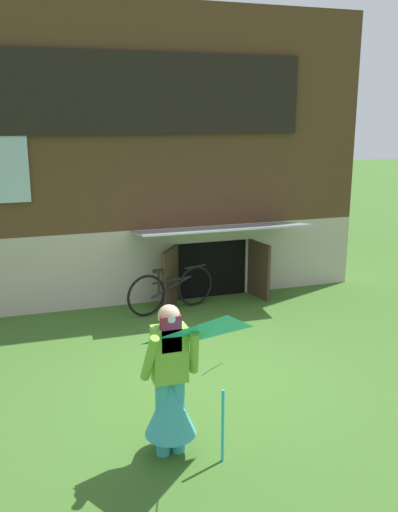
% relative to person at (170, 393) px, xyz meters
% --- Properties ---
extents(ground_plane, '(60.00, 60.00, 0.00)m').
position_rel_person_xyz_m(ground_plane, '(1.00, 1.64, -0.67)').
color(ground_plane, '#386023').
extents(log_house, '(7.92, 6.28, 5.18)m').
position_rel_person_xyz_m(log_house, '(1.00, 7.22, 1.93)').
color(log_house, '#ADA393').
rests_on(log_house, ground_plane).
extents(person, '(0.61, 0.52, 1.59)m').
position_rel_person_xyz_m(person, '(0.00, 0.00, 0.00)').
color(person, teal).
rests_on(person, ground_plane).
extents(kite, '(0.93, 1.01, 1.51)m').
position_rel_person_xyz_m(kite, '(0.38, -0.57, 0.58)').
color(kite, '#2DB2CC').
rests_on(kite, ground_plane).
extents(bicycle_black, '(1.66, 0.50, 0.78)m').
position_rel_person_xyz_m(bicycle_black, '(1.12, 4.09, -0.29)').
color(bicycle_black, black).
rests_on(bicycle_black, ground_plane).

